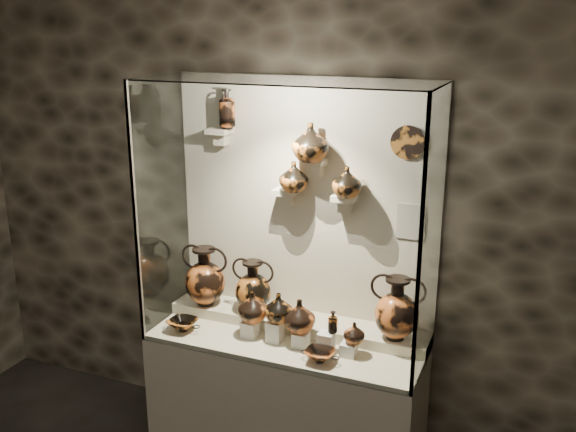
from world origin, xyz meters
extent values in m
cube|color=black|center=(0.00, 2.50, 1.60)|extent=(5.00, 0.02, 3.20)
cube|color=#C2B59C|center=(0.00, 2.18, 0.40)|extent=(1.70, 0.60, 0.80)
cube|color=beige|center=(0.00, 2.18, 0.82)|extent=(1.68, 0.58, 0.03)
cube|color=beige|center=(0.00, 2.35, 0.85)|extent=(1.70, 0.25, 0.10)
cube|color=#C2B59C|center=(0.00, 2.50, 1.60)|extent=(1.70, 0.03, 1.60)
cube|color=white|center=(0.00, 1.88, 1.60)|extent=(1.70, 0.01, 1.60)
cube|color=white|center=(-0.85, 2.18, 1.60)|extent=(0.01, 0.60, 1.60)
cube|color=white|center=(0.85, 2.18, 1.60)|extent=(0.01, 0.60, 1.60)
cube|color=white|center=(0.00, 2.18, 2.40)|extent=(1.70, 0.60, 0.01)
cube|color=gray|center=(-0.84, 1.89, 1.60)|extent=(0.02, 0.02, 1.60)
cube|color=gray|center=(0.84, 1.89, 1.60)|extent=(0.02, 0.02, 1.60)
cube|color=silver|center=(-0.22, 2.13, 0.88)|extent=(0.09, 0.09, 0.10)
cube|color=silver|center=(-0.05, 2.13, 0.90)|extent=(0.09, 0.09, 0.13)
cube|color=silver|center=(0.12, 2.13, 0.88)|extent=(0.09, 0.09, 0.09)
cube|color=silver|center=(0.28, 2.13, 0.89)|extent=(0.09, 0.09, 0.12)
cube|color=silver|center=(0.42, 2.13, 0.87)|extent=(0.09, 0.09, 0.08)
cube|color=#C2B59C|center=(-0.55, 2.42, 2.05)|extent=(0.14, 0.12, 0.04)
cube|color=#C2B59C|center=(-0.10, 2.42, 1.70)|extent=(0.14, 0.12, 0.04)
cube|color=#C2B59C|center=(0.10, 2.42, 1.90)|extent=(0.10, 0.12, 0.04)
cube|color=#C2B59C|center=(0.28, 2.42, 1.70)|extent=(0.14, 0.12, 0.04)
imported|color=#AF5321|center=(-0.20, 2.14, 1.03)|extent=(0.23, 0.23, 0.19)
imported|color=#AB591E|center=(-0.03, 2.15, 1.05)|extent=(0.20, 0.20, 0.18)
imported|color=#AF5321|center=(0.10, 2.15, 1.02)|extent=(0.24, 0.24, 0.20)
imported|color=#AF5321|center=(0.45, 2.15, 0.97)|extent=(0.16, 0.16, 0.13)
imported|color=#AB591E|center=(-0.03, 2.38, 1.81)|extent=(0.23, 0.23, 0.19)
imported|color=#AB591E|center=(0.08, 2.36, 2.03)|extent=(0.24, 0.24, 0.23)
imported|color=#AB591E|center=(0.30, 2.38, 1.81)|extent=(0.19, 0.19, 0.18)
cylinder|color=#95561D|center=(0.63, 2.47, 2.05)|extent=(0.19, 0.02, 0.19)
cube|color=beige|center=(0.67, 2.47, 1.58)|extent=(0.16, 0.01, 0.21)
camera|label=1|loc=(1.37, -1.11, 2.70)|focal=40.00mm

